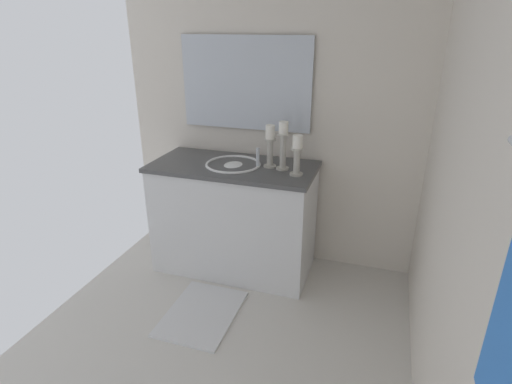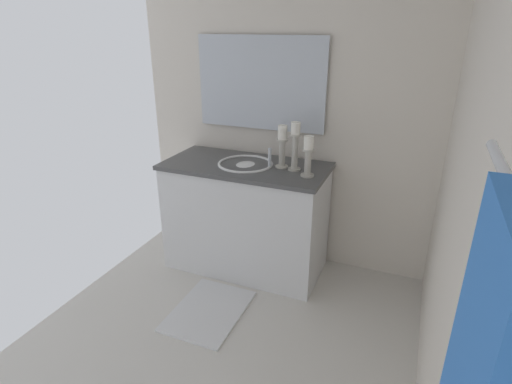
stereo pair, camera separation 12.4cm
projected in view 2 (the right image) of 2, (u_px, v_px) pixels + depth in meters
name	position (u px, v px, depth m)	size (l,w,h in m)	color
wall_back	(473.00, 211.00, 1.30)	(3.03, 0.04, 2.45)	silver
wall_left	(286.00, 105.00, 3.00)	(0.04, 2.28, 2.45)	silver
vanity_cabinet	(246.00, 217.00, 3.09)	(0.58, 1.20, 0.84)	silver
sink_basin	(246.00, 169.00, 2.95)	(0.40, 0.40, 0.24)	white
mirror	(260.00, 84.00, 2.97)	(0.02, 0.99, 0.67)	silver
candle_holder_tall	(308.00, 155.00, 2.65)	(0.09, 0.09, 0.27)	#B7B2A5
candle_holder_short	(295.00, 145.00, 2.75)	(0.09, 0.09, 0.33)	#B7B2A5
candle_holder_mid	(282.00, 145.00, 2.81)	(0.09, 0.09, 0.30)	#B7B2A5
towel_near_vanity	(477.00, 355.00, 0.55)	(0.28, 0.03, 0.43)	blue
bath_mat	(209.00, 311.00, 2.72)	(0.60, 0.44, 0.02)	silver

